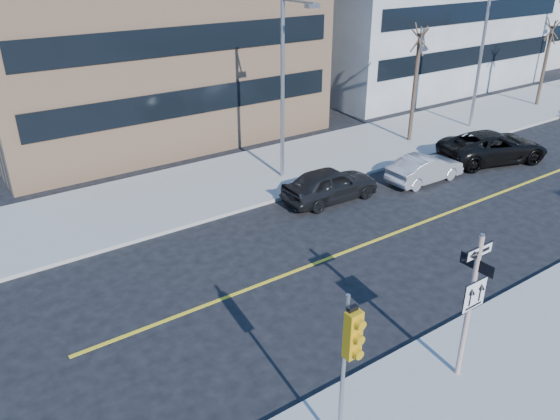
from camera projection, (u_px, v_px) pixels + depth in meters
ground at (387, 327)px, 15.93m from camera, size 120.00×120.00×0.00m
far_sidewalk at (456, 123)px, 34.02m from camera, size 66.00×6.00×0.15m
road_centerline at (512, 188)px, 25.06m from camera, size 40.00×0.14×0.01m
sign_pole at (471, 300)px, 13.01m from camera, size 0.92×0.92×4.06m
traffic_signal at (350, 347)px, 10.59m from camera, size 0.32×0.45×4.00m
parked_car_a at (330, 184)px, 23.59m from camera, size 1.91×4.46×1.50m
parked_car_b at (425, 168)px, 25.54m from camera, size 1.44×3.97×1.30m
parked_car_c at (493, 147)px, 27.93m from camera, size 4.16×6.12×1.56m
streetlight_a at (286, 80)px, 23.85m from camera, size 0.55×2.25×8.00m
streetlight_b at (486, 49)px, 31.06m from camera, size 0.55×2.25×8.00m
street_tree_west at (420, 42)px, 28.55m from camera, size 1.80×1.80×6.35m
street_tree_east at (551, 32)px, 35.72m from camera, size 1.80×1.80×5.75m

